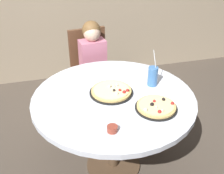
# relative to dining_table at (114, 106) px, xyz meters

# --- Properties ---
(ground_plane) EXTENTS (8.00, 8.00, 0.00)m
(ground_plane) POSITION_rel_dining_table_xyz_m (0.00, 0.00, -0.66)
(ground_plane) COLOR #4C4238
(dining_table) EXTENTS (1.25, 1.25, 0.75)m
(dining_table) POSITION_rel_dining_table_xyz_m (0.00, 0.00, 0.00)
(dining_table) COLOR silver
(dining_table) RESTS_ON ground_plane
(chair_wooden) EXTENTS (0.44, 0.44, 0.95)m
(chair_wooden) POSITION_rel_dining_table_xyz_m (-0.01, 0.94, -0.13)
(chair_wooden) COLOR brown
(chair_wooden) RESTS_ON ground_plane
(diner_child) EXTENTS (0.29, 0.42, 1.08)m
(diner_child) POSITION_rel_dining_table_xyz_m (0.01, 0.76, -0.17)
(diner_child) COLOR #3F4766
(diner_child) RESTS_ON ground_plane
(pizza_veggie) EXTENTS (0.30, 0.30, 0.05)m
(pizza_veggie) POSITION_rel_dining_table_xyz_m (0.25, -0.24, 0.11)
(pizza_veggie) COLOR black
(pizza_veggie) RESTS_ON dining_table
(pizza_cheese) EXTENTS (0.34, 0.34, 0.05)m
(pizza_cheese) POSITION_rel_dining_table_xyz_m (-0.01, 0.04, 0.11)
(pizza_cheese) COLOR black
(pizza_cheese) RESTS_ON dining_table
(soda_cup) EXTENTS (0.08, 0.08, 0.31)m
(soda_cup) POSITION_rel_dining_table_xyz_m (0.35, 0.08, 0.17)
(soda_cup) COLOR #3F72B2
(soda_cup) RESTS_ON dining_table
(sauce_bowl) EXTENTS (0.07, 0.07, 0.04)m
(sauce_bowl) POSITION_rel_dining_table_xyz_m (-0.12, -0.40, 0.11)
(sauce_bowl) COLOR brown
(sauce_bowl) RESTS_ON dining_table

